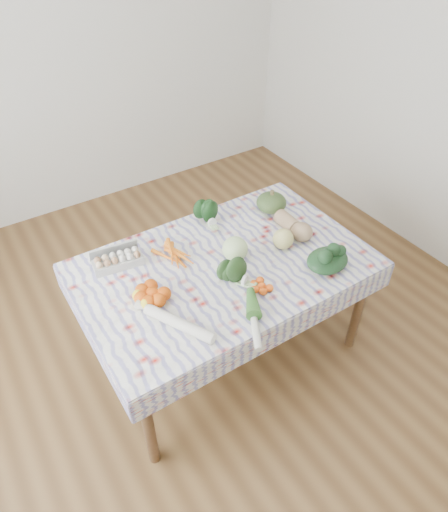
{
  "coord_description": "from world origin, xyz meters",
  "views": [
    {
      "loc": [
        -1.07,
        -1.66,
        2.5
      ],
      "look_at": [
        0.0,
        0.0,
        0.82
      ],
      "focal_mm": 32.0,
      "sensor_mm": 36.0,
      "label": 1
    }
  ],
  "objects": [
    {
      "name": "ground",
      "position": [
        0.0,
        0.0,
        0.0
      ],
      "size": [
        4.5,
        4.5,
        0.0
      ],
      "primitive_type": "plane",
      "color": "brown",
      "rests_on": "ground"
    },
    {
      "name": "wall_back",
      "position": [
        0.0,
        2.25,
        1.4
      ],
      "size": [
        4.0,
        0.04,
        2.8
      ],
      "primitive_type": "cube",
      "color": "silver",
      "rests_on": "ground"
    },
    {
      "name": "dining_table",
      "position": [
        0.0,
        0.0,
        0.68
      ],
      "size": [
        1.6,
        1.0,
        0.75
      ],
      "color": "brown",
      "rests_on": "ground"
    },
    {
      "name": "tablecloth",
      "position": [
        0.0,
        0.0,
        0.76
      ],
      "size": [
        1.66,
        1.06,
        0.01
      ],
      "primitive_type": "cube",
      "color": "silver",
      "rests_on": "dining_table"
    },
    {
      "name": "egg_carton",
      "position": [
        -0.52,
        0.31,
        0.8
      ],
      "size": [
        0.29,
        0.15,
        0.08
      ],
      "primitive_type": "cube",
      "rotation": [
        0.0,
        0.0,
        -0.13
      ],
      "color": "#AFAFAA",
      "rests_on": "tablecloth"
    },
    {
      "name": "carrot_bunch",
      "position": [
        -0.24,
        0.18,
        0.78
      ],
      "size": [
        0.25,
        0.23,
        0.04
      ],
      "primitive_type": "cube",
      "rotation": [
        0.0,
        0.0,
        -0.08
      ],
      "color": "orange",
      "rests_on": "tablecloth"
    },
    {
      "name": "kale_bunch",
      "position": [
        0.13,
        0.38,
        0.83
      ],
      "size": [
        0.17,
        0.16,
        0.14
      ],
      "primitive_type": "ellipsoid",
      "rotation": [
        0.0,
        0.0,
        -0.17
      ],
      "color": "#163915",
      "rests_on": "tablecloth"
    },
    {
      "name": "kabocha_squash",
      "position": [
        0.55,
        0.28,
        0.83
      ],
      "size": [
        0.24,
        0.24,
        0.13
      ],
      "primitive_type": "ellipsoid",
      "rotation": [
        0.0,
        0.0,
        -0.26
      ],
      "color": "#3D5527",
      "rests_on": "tablecloth"
    },
    {
      "name": "cabbage",
      "position": [
        0.08,
        0.0,
        0.84
      ],
      "size": [
        0.17,
        0.17,
        0.15
      ],
      "primitive_type": "sphere",
      "rotation": [
        0.0,
        0.0,
        -0.13
      ],
      "color": "#BEDF91",
      "rests_on": "tablecloth"
    },
    {
      "name": "butternut_squash",
      "position": [
        0.52,
        0.01,
        0.83
      ],
      "size": [
        0.13,
        0.28,
        0.13
      ],
      "primitive_type": "ellipsoid",
      "rotation": [
        0.0,
        0.0,
        -0.01
      ],
      "color": "tan",
      "rests_on": "tablecloth"
    },
    {
      "name": "orange_cluster",
      "position": [
        -0.47,
        -0.03,
        0.8
      ],
      "size": [
        0.31,
        0.31,
        0.08
      ],
      "primitive_type": "cube",
      "rotation": [
        0.0,
        0.0,
        0.35
      ],
      "color": "#DC510B",
      "rests_on": "tablecloth"
    },
    {
      "name": "broccoli",
      "position": [
        -0.03,
        -0.17,
        0.82
      ],
      "size": [
        0.21,
        0.21,
        0.11
      ],
      "primitive_type": "ellipsoid",
      "rotation": [
        0.0,
        0.0,
        0.52
      ],
      "color": "#23421A",
      "rests_on": "tablecloth"
    },
    {
      "name": "mandarin_cluster",
      "position": [
        0.06,
        -0.28,
        0.78
      ],
      "size": [
        0.16,
        0.16,
        0.05
      ],
      "primitive_type": "cube",
      "rotation": [
        0.0,
        0.0,
        0.09
      ],
      "color": "#FF6013",
      "rests_on": "tablecloth"
    },
    {
      "name": "grapefruit",
      "position": [
        0.38,
        -0.06,
        0.82
      ],
      "size": [
        0.16,
        0.16,
        0.13
      ],
      "primitive_type": "sphere",
      "rotation": [
        0.0,
        0.0,
        0.33
      ],
      "color": "#DED476",
      "rests_on": "tablecloth"
    },
    {
      "name": "spinach_bag",
      "position": [
        0.47,
        -0.34,
        0.82
      ],
      "size": [
        0.27,
        0.22,
        0.11
      ],
      "primitive_type": "ellipsoid",
      "rotation": [
        0.0,
        0.0,
        -0.07
      ],
      "color": "black",
      "rests_on": "tablecloth"
    },
    {
      "name": "daikon",
      "position": [
        -0.45,
        -0.28,
        0.79
      ],
      "size": [
        0.24,
        0.4,
        0.06
      ],
      "primitive_type": "cylinder",
      "rotation": [
        1.57,
        0.0,
        0.47
      ],
      "color": "beige",
      "rests_on": "tablecloth"
    },
    {
      "name": "leek",
      "position": [
        -0.12,
        -0.46,
        0.78
      ],
      "size": [
        0.21,
        0.34,
        0.04
      ],
      "primitive_type": "cylinder",
      "rotation": [
        1.57,
        0.0,
        -0.51
      ],
      "color": "silver",
      "rests_on": "tablecloth"
    }
  ]
}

